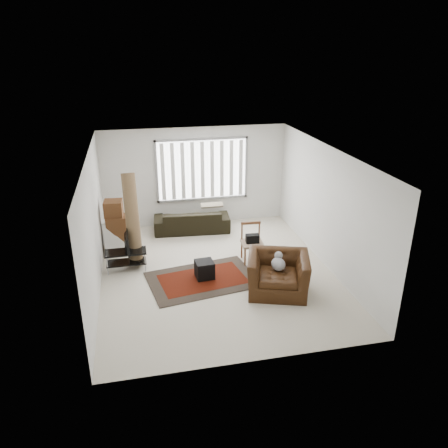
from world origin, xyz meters
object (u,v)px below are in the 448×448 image
at_px(tv_stand, 126,256).
at_px(armchair, 278,271).
at_px(sofa, 192,217).
at_px(moving_boxes, 116,227).
at_px(side_chair, 252,241).

bearing_deg(tv_stand, armchair, -27.87).
relative_size(tv_stand, sofa, 0.45).
relative_size(tv_stand, moving_boxes, 0.71).
distance_m(sofa, armchair, 3.69).
xyz_separation_m(sofa, armchair, (1.26, -3.47, 0.07)).
height_order(tv_stand, side_chair, side_chair).
xyz_separation_m(tv_stand, sofa, (1.76, 1.88, 0.06)).
bearing_deg(armchair, sofa, 127.88).
bearing_deg(side_chair, armchair, -79.97).
xyz_separation_m(moving_boxes, sofa, (1.95, 0.79, -0.20)).
bearing_deg(moving_boxes, sofa, 21.89).
bearing_deg(tv_stand, sofa, 46.93).
distance_m(tv_stand, armchair, 3.41).
xyz_separation_m(moving_boxes, armchair, (3.21, -2.69, -0.14)).
height_order(tv_stand, moving_boxes, moving_boxes).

